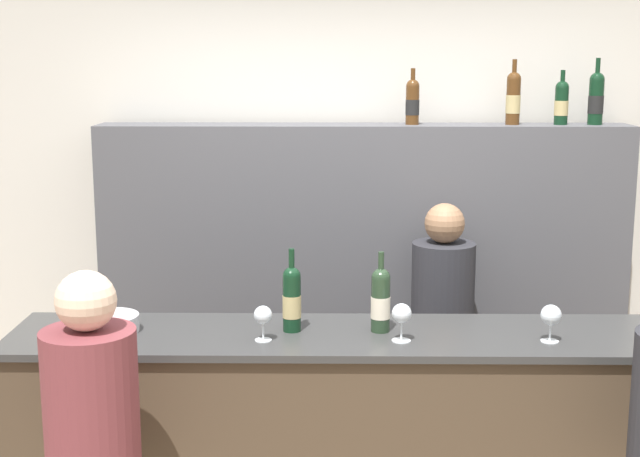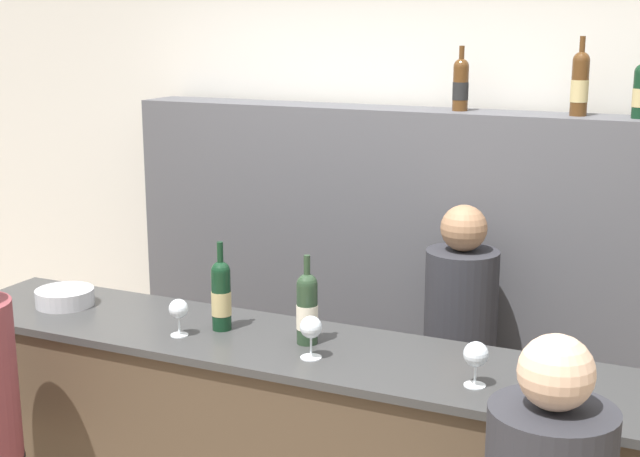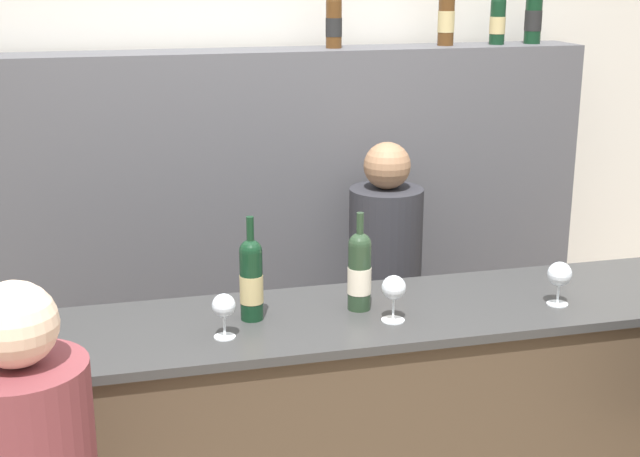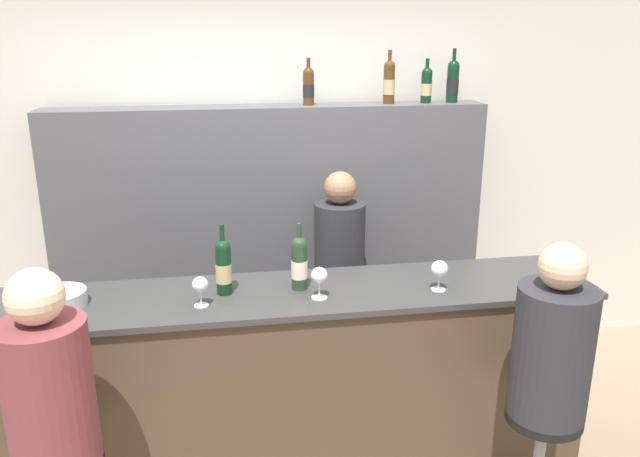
# 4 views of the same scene
# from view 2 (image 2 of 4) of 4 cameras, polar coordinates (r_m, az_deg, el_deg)

# --- Properties ---
(wall_back) EXTENTS (6.40, 0.05, 2.60)m
(wall_back) POSITION_cam_2_polar(r_m,az_deg,el_deg) (4.48, 6.39, 0.88)
(wall_back) COLOR beige
(wall_back) RESTS_ON ground_plane
(back_bar_cabinet) EXTENTS (2.78, 0.28, 1.85)m
(back_bar_cabinet) POSITION_cam_2_polar(r_m,az_deg,el_deg) (4.37, 5.32, -4.51)
(back_bar_cabinet) COLOR #4C4C51
(back_bar_cabinet) RESTS_ON ground_plane
(wine_bottle_counter_0) EXTENTS (0.08, 0.08, 0.35)m
(wine_bottle_counter_0) POSITION_cam_2_polar(r_m,az_deg,el_deg) (3.42, -6.34, -4.23)
(wine_bottle_counter_0) COLOR black
(wine_bottle_counter_0) RESTS_ON bar_counter
(wine_bottle_counter_1) EXTENTS (0.08, 0.08, 0.33)m
(wine_bottle_counter_1) POSITION_cam_2_polar(r_m,az_deg,el_deg) (3.25, -0.83, -5.10)
(wine_bottle_counter_1) COLOR #233823
(wine_bottle_counter_1) RESTS_ON bar_counter
(wine_bottle_backbar_0) EXTENTS (0.07, 0.07, 0.29)m
(wine_bottle_backbar_0) POSITION_cam_2_polar(r_m,az_deg,el_deg) (4.10, 8.99, 9.11)
(wine_bottle_backbar_0) COLOR #4C2D14
(wine_bottle_backbar_0) RESTS_ON back_bar_cabinet
(wine_bottle_backbar_1) EXTENTS (0.07, 0.07, 0.33)m
(wine_bottle_backbar_1) POSITION_cam_2_polar(r_m,az_deg,el_deg) (3.99, 16.30, 8.92)
(wine_bottle_backbar_1) COLOR #4C2D14
(wine_bottle_backbar_1) RESTS_ON back_bar_cabinet
(wine_glass_0) EXTENTS (0.07, 0.07, 0.14)m
(wine_glass_0) POSITION_cam_2_polar(r_m,az_deg,el_deg) (3.38, -9.04, -5.17)
(wine_glass_0) COLOR silver
(wine_glass_0) RESTS_ON bar_counter
(wine_glass_1) EXTENTS (0.08, 0.08, 0.15)m
(wine_glass_1) POSITION_cam_2_polar(r_m,az_deg,el_deg) (3.12, -0.58, -6.42)
(wine_glass_1) COLOR silver
(wine_glass_1) RESTS_ON bar_counter
(wine_glass_2) EXTENTS (0.08, 0.08, 0.15)m
(wine_glass_2) POSITION_cam_2_polar(r_m,az_deg,el_deg) (2.93, 9.95, -8.00)
(wine_glass_2) COLOR silver
(wine_glass_2) RESTS_ON bar_counter
(metal_bowl) EXTENTS (0.24, 0.24, 0.07)m
(metal_bowl) POSITION_cam_2_polar(r_m,az_deg,el_deg) (3.86, -16.01, -4.24)
(metal_bowl) COLOR #B7B7BC
(metal_bowl) RESTS_ON bar_counter
(bartender) EXTENTS (0.31, 0.31, 1.49)m
(bartender) POSITION_cam_2_polar(r_m,az_deg,el_deg) (4.02, 8.82, -9.78)
(bartender) COLOR #28282D
(bartender) RESTS_ON ground_plane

